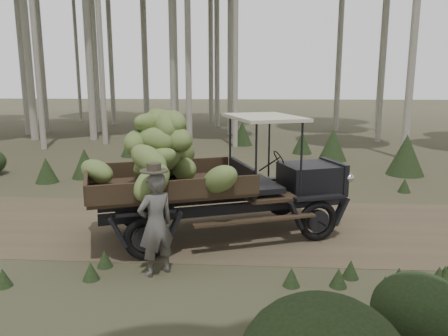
% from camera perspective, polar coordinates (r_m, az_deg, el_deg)
% --- Properties ---
extents(ground, '(120.00, 120.00, 0.00)m').
position_cam_1_polar(ground, '(9.67, -7.86, -7.43)').
color(ground, '#473D2B').
rests_on(ground, ground).
extents(dirt_track, '(70.00, 4.00, 0.01)m').
position_cam_1_polar(dirt_track, '(9.67, -7.86, -7.40)').
color(dirt_track, brown).
rests_on(dirt_track, ground).
extents(banana_truck, '(5.55, 3.59, 2.68)m').
position_cam_1_polar(banana_truck, '(8.51, -4.11, 0.62)').
color(banana_truck, black).
rests_on(banana_truck, ground).
extents(farmer, '(0.73, 0.71, 1.85)m').
position_cam_1_polar(farmer, '(7.11, -8.91, -7.09)').
color(farmer, '#524F4B').
rests_on(farmer, ground).
extents(undergrowth, '(25.22, 24.71, 1.35)m').
position_cam_1_polar(undergrowth, '(10.43, 1.27, -2.91)').
color(undergrowth, '#233319').
rests_on(undergrowth, ground).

